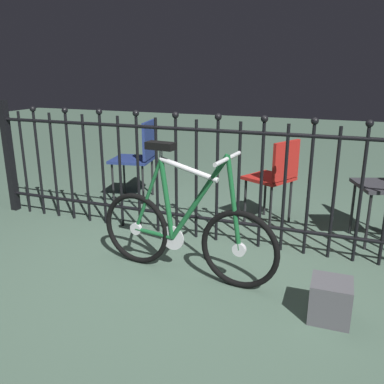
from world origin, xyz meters
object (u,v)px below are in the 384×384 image
object	(u,v)px
bicycle	(184,230)
chair_red	(276,174)
display_crate	(330,300)
chair_navy	(140,153)

from	to	relation	value
bicycle	chair_red	bearing A→B (deg)	70.99
display_crate	chair_navy	bearing A→B (deg)	142.17
chair_navy	bicycle	bearing A→B (deg)	-52.26
bicycle	display_crate	bearing A→B (deg)	-11.19
display_crate	chair_red	bearing A→B (deg)	112.83
chair_navy	chair_red	xyz separation A→B (m)	(1.53, -0.25, -0.03)
chair_red	display_crate	world-z (taller)	chair_red
bicycle	display_crate	world-z (taller)	bicycle
chair_navy	display_crate	xyz separation A→B (m)	(2.12, -1.64, -0.41)
bicycle	chair_navy	size ratio (longest dim) A/B	1.55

